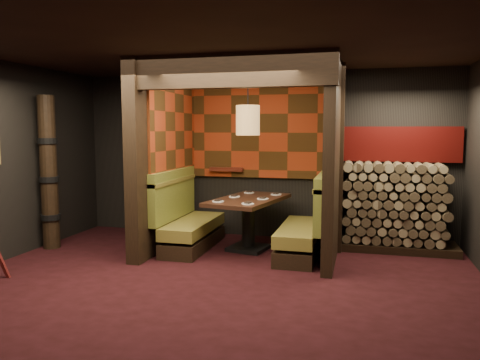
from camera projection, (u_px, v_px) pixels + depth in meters
name	position (u px, v px, depth m)	size (l,w,h in m)	color
floor	(213.00, 287.00, 5.63)	(6.50, 5.50, 0.02)	black
ceiling	(211.00, 43.00, 5.31)	(6.50, 5.50, 0.02)	black
wall_back	(261.00, 155.00, 8.12)	(6.50, 0.02, 2.85)	black
wall_front	(69.00, 206.00, 2.82)	(6.50, 0.02, 2.85)	black
partition_left	(163.00, 158.00, 7.40)	(0.20, 2.20, 2.85)	black
partition_right	(334.00, 161.00, 6.78)	(0.15, 2.10, 2.85)	black
header_beam	(226.00, 71.00, 6.02)	(2.85, 0.18, 0.44)	black
tapa_back_panel	(259.00, 133.00, 8.04)	(2.40, 0.06, 1.55)	#962F12
tapa_side_panel	(174.00, 131.00, 7.49)	(0.04, 1.85, 1.45)	#962F12
lacquer_shelf	(226.00, 169.00, 8.20)	(0.60, 0.12, 0.07)	#511B11
booth_bench_left	(187.00, 223.00, 7.41)	(0.68, 1.60, 1.14)	black
booth_bench_right	(307.00, 229.00, 6.93)	(0.68, 1.60, 1.14)	black
dining_table	(248.00, 213.00, 7.26)	(1.14, 1.69, 0.82)	black
place_settings	(248.00, 197.00, 7.23)	(0.87, 1.32, 0.03)	white
pendant_lamp	(248.00, 120.00, 7.05)	(0.36, 0.36, 1.06)	olive
totem_column	(49.00, 174.00, 7.32)	(0.31, 0.31, 2.40)	black
firewood_stack	(400.00, 207.00, 7.23)	(1.73, 0.70, 1.36)	black
mosaic_header	(400.00, 144.00, 7.45)	(1.83, 0.10, 0.56)	maroon
bay_front_post	(341.00, 160.00, 7.00)	(0.08, 0.08, 2.85)	black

